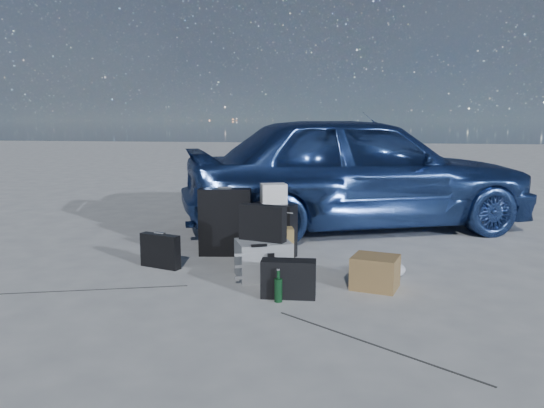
% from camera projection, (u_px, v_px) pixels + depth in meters
% --- Properties ---
extents(ground, '(60.00, 60.00, 0.00)m').
position_uv_depth(ground, '(267.00, 282.00, 4.72)').
color(ground, beige).
rests_on(ground, ground).
extents(car, '(4.85, 3.34, 1.53)m').
position_uv_depth(car, '(357.00, 171.00, 6.90)').
color(car, '#304D8D').
rests_on(car, ground).
extents(pelican_case, '(0.58, 0.54, 0.34)m').
position_uv_depth(pelican_case, '(263.00, 259.00, 4.83)').
color(pelican_case, gray).
rests_on(pelican_case, ground).
extents(laptop_bag, '(0.45, 0.23, 0.33)m').
position_uv_depth(laptop_bag, '(262.00, 223.00, 4.80)').
color(laptop_bag, black).
rests_on(laptop_bag, pelican_case).
extents(briefcase, '(0.43, 0.22, 0.33)m').
position_uv_depth(briefcase, '(160.00, 251.00, 5.16)').
color(briefcase, black).
rests_on(briefcase, ground).
extents(suitcase_left, '(0.57, 0.28, 0.71)m').
position_uv_depth(suitcase_left, '(225.00, 222.00, 5.62)').
color(suitcase_left, black).
rests_on(suitcase_left, ground).
extents(suitcase_right, '(0.49, 0.33, 0.56)m').
position_uv_depth(suitcase_right, '(275.00, 230.00, 5.61)').
color(suitcase_right, black).
rests_on(suitcase_right, ground).
extents(white_carton, '(0.31, 0.28, 0.21)m').
position_uv_depth(white_carton, '(274.00, 194.00, 5.56)').
color(white_carton, silver).
rests_on(white_carton, suitcase_right).
extents(duffel_bag, '(0.75, 0.34, 0.37)m').
position_uv_depth(duffel_bag, '(251.00, 231.00, 5.99)').
color(duffel_bag, black).
rests_on(duffel_bag, ground).
extents(flat_box_white, '(0.45, 0.39, 0.07)m').
position_uv_depth(flat_box_white, '(252.00, 212.00, 5.96)').
color(flat_box_white, silver).
rests_on(flat_box_white, duffel_bag).
extents(flat_box_black, '(0.34, 0.30, 0.06)m').
position_uv_depth(flat_box_black, '(254.00, 206.00, 5.96)').
color(flat_box_black, black).
rests_on(flat_box_black, flat_box_white).
extents(kraft_bag, '(0.32, 0.24, 0.39)m').
position_uv_depth(kraft_bag, '(278.00, 247.00, 5.19)').
color(kraft_bag, olive).
rests_on(kraft_bag, ground).
extents(cardboard_box, '(0.44, 0.41, 0.28)m').
position_uv_depth(cardboard_box, '(375.00, 272.00, 4.52)').
color(cardboard_box, olive).
rests_on(cardboard_box, ground).
extents(plastic_bag, '(0.31, 0.27, 0.16)m').
position_uv_depth(plastic_bag, '(389.00, 269.00, 4.83)').
color(plastic_bag, silver).
rests_on(plastic_bag, ground).
extents(messenger_bag, '(0.45, 0.19, 0.31)m').
position_uv_depth(messenger_bag, '(288.00, 279.00, 4.29)').
color(messenger_bag, black).
rests_on(messenger_bag, ground).
extents(green_bottle, '(0.08, 0.08, 0.26)m').
position_uv_depth(green_bottle, '(278.00, 286.00, 4.18)').
color(green_bottle, black).
rests_on(green_bottle, ground).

